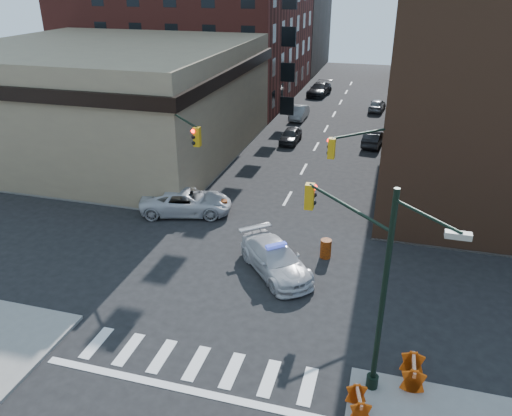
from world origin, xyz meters
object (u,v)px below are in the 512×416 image
Objects in this scene: pickup at (186,202)px; barricade_nw_a at (149,187)px; barrel_bank at (224,207)px; police_car at (275,259)px; parked_car_wnear at (291,135)px; parked_car_enear at (373,138)px; barrel_road at (326,249)px; pedestrian_b at (134,191)px; barricade_se_a at (413,372)px; pedestrian_a at (175,194)px; parked_car_wfar at (299,113)px.

pickup is 4.92× the size of barricade_nw_a.
pickup is 6.08× the size of barrel_bank.
police_car is at bearing -43.72° from barricade_nw_a.
barricade_nw_a is (-10.92, 7.38, -0.19)m from police_car.
barricade_nw_a is at bearing -114.60° from parked_car_wnear.
parked_car_enear is at bearing -46.35° from pickup.
parked_car_enear reaches higher than barrel_bank.
police_car is 3.19m from barrel_road.
pedestrian_b is 2.04× the size of barrel_bank.
barricade_se_a is (17.74, -11.73, -0.49)m from pedestrian_b.
barrel_bank is at bearing 33.20° from pedestrian_a.
pedestrian_b is at bearing -175.60° from barrel_bank.
pedestrian_a is (-1.07, 0.67, 0.13)m from pickup.
parked_car_wfar is 4.40× the size of barrel_bank.
pedestrian_b is (-3.73, 0.04, 0.32)m from pickup.
pedestrian_a is 1.65× the size of barrel_bank.
barricade_se_a is (6.79, -6.32, -0.14)m from police_car.
pedestrian_a is at bearing -17.79° from pedestrian_b.
parked_car_wnear is at bearing 59.72° from police_car.
pickup is 1.39× the size of parked_car_enear.
pedestrian_b is 6.13m from barrel_bank.
pickup is at bearing 161.67° from barrel_road.
barrel_road is 8.04m from barrel_bank.
pickup reaches higher than barricade_se_a.
pedestrian_b is (-14.39, -17.72, 0.44)m from parked_car_enear.
parked_car_enear is at bearing -39.63° from parked_car_wfar.
parked_car_wnear is (3.30, 16.57, -0.14)m from pickup.
pedestrian_a is (-8.29, 6.03, 0.16)m from police_car.
barricade_se_a reaches higher than barrel_road.
barricade_nw_a is at bearing 105.53° from police_car.
parked_car_enear is 19.15m from barrel_bank.
police_car reaches higher than barricade_se_a.
barricade_nw_a is (-6.14, -22.93, -0.10)m from parked_car_wfar.
barrel_bank is (-4.88, 5.87, -0.30)m from police_car.
parked_car_enear is 2.65× the size of pedestrian_a.
parked_car_wfar reaches higher than barrel_road.
police_car is 23.38m from parked_car_enear.
pedestrian_b reaches higher than barricade_se_a.
barrel_bank is 0.73× the size of barricade_se_a.
barrel_road is (2.28, 2.22, -0.25)m from police_car.
barricade_se_a is at bearing -47.38° from barricade_nw_a.
parked_car_wfar is 10.91m from parked_car_enear.
parked_car_wnear is 17.97m from pedestrian_b.
parked_car_enear is (7.36, 1.19, 0.02)m from parked_car_wnear.
parked_car_wfar is 38.41m from barricade_se_a.
parked_car_wfar is at bearing 58.55° from police_car.
parked_car_enear reaches higher than parked_car_wnear.
barrel_road is (10.57, -3.82, -0.40)m from pedestrian_a.
pedestrian_a is 0.81× the size of pedestrian_b.
police_car is 10.26m from pedestrian_a.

